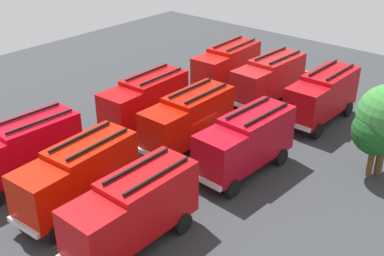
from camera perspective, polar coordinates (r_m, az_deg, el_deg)
name	(u,v)px	position (r m, az deg, el deg)	size (l,w,h in m)	color
ground_plane	(192,146)	(32.96, 0.00, -2.17)	(56.31, 56.31, 0.00)	#2D3033
fire_truck_0	(227,65)	(41.87, 4.17, 7.50)	(7.29, 2.99, 3.88)	#B4100C
fire_truck_1	(145,100)	(34.88, -5.60, 3.35)	(7.27, 2.94, 3.88)	#B6090B
fire_truck_2	(22,149)	(29.95, -19.56, -2.36)	(7.28, 2.95, 3.88)	#B80514
fire_truck_3	(269,78)	(39.22, 9.11, 5.86)	(7.29, 2.98, 3.88)	#AA1516
fire_truck_4	(188,118)	(31.93, -0.45, 1.17)	(7.21, 2.79, 3.88)	#B11003
fire_truck_5	(78,175)	(26.53, -13.45, -5.43)	(7.35, 3.14, 3.88)	#B61202
fire_truck_6	(322,95)	(36.88, 15.23, 3.84)	(7.23, 2.81, 3.88)	#AF0A10
fire_truck_7	(246,141)	(29.29, 6.40, -1.53)	(7.31, 3.03, 3.88)	#AB0916
fire_truck_8	(133,209)	(23.49, -7.05, -9.50)	(7.21, 2.78, 3.88)	#B80B0E
firefighter_0	(34,142)	(32.99, -18.28, -1.56)	(0.41, 0.48, 1.83)	black
firefighter_1	(305,79)	(42.86, 13.30, 5.64)	(0.48, 0.41, 1.76)	black
tree_2	(377,131)	(30.28, 21.09, -0.38)	(2.93, 2.93, 4.54)	brown
traffic_cone_0	(36,154)	(33.01, -18.08, -3.00)	(0.41, 0.41, 0.59)	#F2600C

